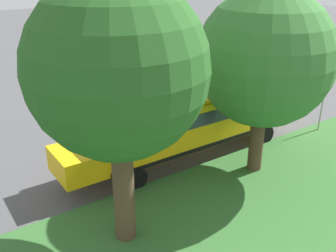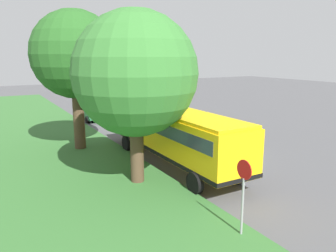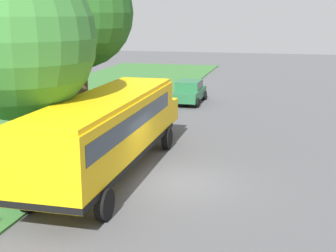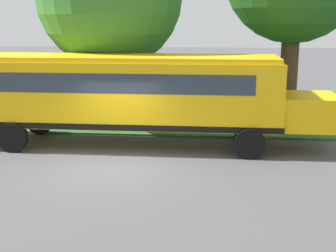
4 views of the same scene
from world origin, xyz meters
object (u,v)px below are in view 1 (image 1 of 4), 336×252
(school_bus, at_px, (192,118))
(oak_tree_beside_bus, at_px, (266,61))
(oak_tree_roadside_mid, at_px, (118,68))
(stop_sign, at_px, (323,102))

(school_bus, bearing_deg, oak_tree_beside_bus, -154.87)
(oak_tree_beside_bus, xyz_separation_m, oak_tree_roadside_mid, (-0.66, 7.17, 0.98))
(oak_tree_roadside_mid, bearing_deg, stop_sign, -82.13)
(oak_tree_beside_bus, height_order, oak_tree_roadside_mid, oak_tree_roadside_mid)
(oak_tree_roadside_mid, height_order, stop_sign, oak_tree_roadside_mid)
(school_bus, distance_m, oak_tree_beside_bus, 4.69)
(school_bus, height_order, oak_tree_roadside_mid, oak_tree_roadside_mid)
(school_bus, relative_size, oak_tree_roadside_mid, 1.39)
(school_bus, height_order, oak_tree_beside_bus, oak_tree_beside_bus)
(school_bus, xyz_separation_m, stop_sign, (-1.87, -7.69, -0.19))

